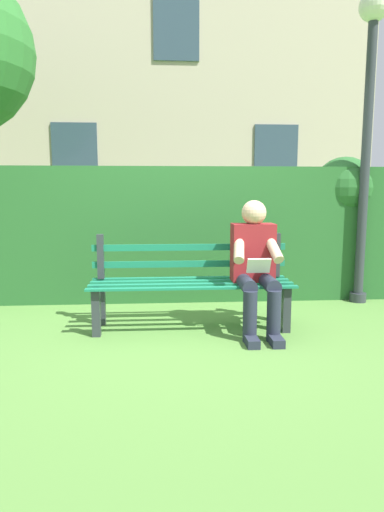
{
  "coord_description": "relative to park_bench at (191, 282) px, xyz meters",
  "views": [
    {
      "loc": [
        0.26,
        3.9,
        1.25
      ],
      "look_at": [
        0.0,
        0.1,
        0.68
      ],
      "focal_mm": 31.09,
      "sensor_mm": 36.0,
      "label": 1
    }
  ],
  "objects": [
    {
      "name": "park_bench",
      "position": [
        0.0,
        0.0,
        0.0
      ],
      "size": [
        1.82,
        0.5,
        0.85
      ],
      "color": "#2D3338",
      "rests_on": "ground"
    },
    {
      "name": "hedge_backdrop",
      "position": [
        -0.04,
        -1.25,
        0.37
      ],
      "size": [
        6.23,
        0.87,
        1.63
      ],
      "color": "#265B28",
      "rests_on": "ground"
    },
    {
      "name": "person_seated",
      "position": [
        -0.56,
        0.16,
        0.2
      ],
      "size": [
        0.44,
        0.73,
        1.16
      ],
      "color": "maroon",
      "rests_on": "ground"
    },
    {
      "name": "building_facade",
      "position": [
        -0.07,
        -6.78,
        3.11
      ],
      "size": [
        8.17,
        3.09,
        7.05
      ],
      "color": "#BCAD93",
      "rests_on": "ground"
    },
    {
      "name": "ground",
      "position": [
        0.0,
        0.06,
        -0.42
      ],
      "size": [
        60.0,
        60.0,
        0.0
      ],
      "primitive_type": "plane",
      "color": "#517F38"
    },
    {
      "name": "lamp_post",
      "position": [
        -1.95,
        -0.78,
        1.78
      ],
      "size": [
        0.31,
        0.31,
        3.28
      ],
      "color": "#2D3338",
      "rests_on": "ground"
    }
  ]
}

